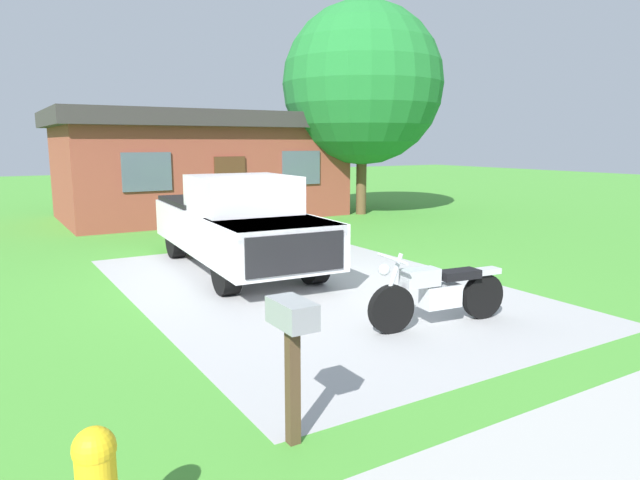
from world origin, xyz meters
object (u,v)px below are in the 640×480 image
(pickup_truck, at_px, (235,222))
(neighbor_house, at_px, (202,164))
(mailbox, at_px, (292,333))
(shade_tree, at_px, (363,84))
(motorcycle, at_px, (438,293))

(pickup_truck, distance_m, neighbor_house, 8.73)
(mailbox, xyz_separation_m, shade_tree, (9.53, 12.41, 3.51))
(neighbor_house, bearing_deg, shade_tree, -26.96)
(neighbor_house, bearing_deg, mailbox, -107.03)
(motorcycle, distance_m, mailbox, 3.69)
(motorcycle, relative_size, mailbox, 1.75)
(pickup_truck, height_order, shade_tree, shade_tree)
(mailbox, relative_size, neighbor_house, 0.13)
(motorcycle, relative_size, shade_tree, 0.30)
(mailbox, distance_m, neighbor_house, 15.64)
(mailbox, bearing_deg, motorcycle, 27.86)
(neighbor_house, bearing_deg, pickup_truck, -105.41)
(motorcycle, xyz_separation_m, mailbox, (-3.23, -1.71, 0.51))
(pickup_truck, height_order, neighbor_house, neighbor_house)
(motorcycle, bearing_deg, pickup_truck, 101.25)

